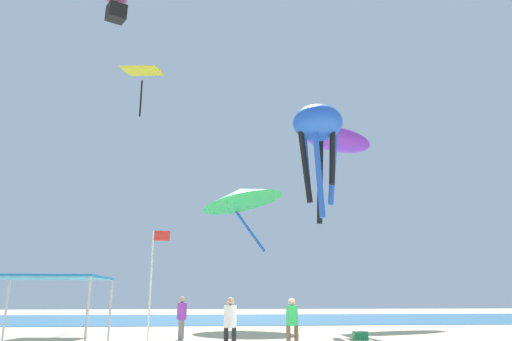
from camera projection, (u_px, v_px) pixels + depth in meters
The scene contains 12 objects.
ocean_strip at pixel (244, 319), 37.63m from camera, with size 110.00×19.16×0.03m, color #28608C.
canopy_tent at pixel (46, 280), 13.56m from camera, with size 3.17×2.96×2.24m.
person_near_tent at pixel (292, 319), 15.96m from camera, with size 0.42×0.39×1.63m.
person_leftmost at pixel (230, 320), 14.75m from camera, with size 0.39×0.39×1.66m.
person_central at pixel (182, 314), 19.77m from camera, with size 0.40×0.44×1.68m.
banner_flag at pixel (153, 276), 16.65m from camera, with size 0.61×0.06×3.95m.
cooler_box at pixel (360, 335), 19.22m from camera, with size 0.57×0.37×0.35m.
kite_inflatable_purple at pixel (337, 139), 36.75m from camera, with size 6.76×4.52×2.40m.
kite_box_pink at pixel (117, 3), 30.10m from camera, with size 1.50×1.54×2.39m.
kite_delta_green at pixel (241, 196), 29.45m from camera, with size 6.10×6.04×4.23m.
kite_octopus_blue at pixel (318, 129), 28.29m from camera, with size 4.13×4.13×6.90m.
kite_diamond_yellow at pixel (143, 73), 39.54m from camera, with size 3.27×3.23×4.34m.
Camera 1 is at (-2.75, -15.61, 1.66)m, focal length 33.69 mm.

